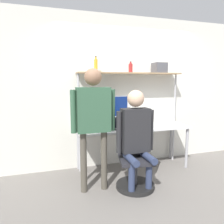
# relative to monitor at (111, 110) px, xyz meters

# --- Properties ---
(ground_plane) EXTENTS (12.00, 12.00, 0.00)m
(ground_plane) POSITION_rel_monitor_xyz_m (0.36, -0.49, -1.05)
(ground_plane) COLOR slate
(wall_back) EXTENTS (8.00, 0.06, 2.70)m
(wall_back) POSITION_rel_monitor_xyz_m (0.36, 0.20, 0.30)
(wall_back) COLOR silver
(wall_back) RESTS_ON ground_plane
(desk) EXTENTS (1.98, 0.64, 0.76)m
(desk) POSITION_rel_monitor_xyz_m (0.36, -0.15, -0.37)
(desk) COLOR white
(desk) RESTS_ON ground_plane
(shelf_unit) EXTENTS (1.88, 0.30, 1.70)m
(shelf_unit) POSITION_rel_monitor_xyz_m (0.36, 0.01, 0.43)
(shelf_unit) COLOR #997A56
(shelf_unit) RESTS_ON ground_plane
(monitor) EXTENTS (0.62, 0.24, 0.53)m
(monitor) POSITION_rel_monitor_xyz_m (0.00, 0.00, 0.00)
(monitor) COLOR #B7B7BC
(monitor) RESTS_ON desk
(laptop) EXTENTS (0.31, 0.22, 0.21)m
(laptop) POSITION_rel_monitor_xyz_m (0.04, -0.26, -0.24)
(laptop) COLOR #BCBCC1
(laptop) RESTS_ON desk
(cell_phone) EXTENTS (0.07, 0.15, 0.01)m
(cell_phone) POSITION_rel_monitor_xyz_m (0.30, -0.28, -0.29)
(cell_phone) COLOR black
(cell_phone) RESTS_ON desk
(office_chair) EXTENTS (0.56, 0.56, 0.90)m
(office_chair) POSITION_rel_monitor_xyz_m (0.12, -0.79, -0.78)
(office_chair) COLOR black
(office_chair) RESTS_ON ground_plane
(person_seated) EXTENTS (0.57, 0.48, 1.43)m
(person_seated) POSITION_rel_monitor_xyz_m (0.11, -0.83, -0.21)
(person_seated) COLOR #2D3856
(person_seated) RESTS_ON ground_plane
(person_standing) EXTENTS (0.62, 0.23, 1.72)m
(person_standing) POSITION_rel_monitor_xyz_m (-0.47, -0.72, 0.05)
(person_standing) COLOR #4C473D
(person_standing) RESTS_ON ground_plane
(bottle_amber) EXTENTS (0.06, 0.06, 0.26)m
(bottle_amber) POSITION_rel_monitor_xyz_m (-0.26, 0.01, 0.75)
(bottle_amber) COLOR gold
(bottle_amber) RESTS_ON shelf_unit
(bottle_red) EXTENTS (0.07, 0.07, 0.19)m
(bottle_red) POSITION_rel_monitor_xyz_m (0.36, 0.01, 0.72)
(bottle_red) COLOR maroon
(bottle_red) RESTS_ON shelf_unit
(storage_box) EXTENTS (0.22, 0.24, 0.18)m
(storage_box) POSITION_rel_monitor_xyz_m (0.92, 0.01, 0.73)
(storage_box) COLOR #4C4C51
(storage_box) RESTS_ON shelf_unit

